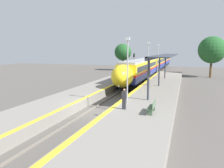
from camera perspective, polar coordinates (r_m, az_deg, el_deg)
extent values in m
plane|color=#56514C|center=(19.28, -4.19, -7.49)|extent=(120.00, 120.00, 0.00)
cube|color=slate|center=(19.54, -6.15, -7.07)|extent=(0.08, 90.00, 0.15)
cube|color=slate|center=(19.00, -2.17, -7.48)|extent=(0.08, 90.00, 0.15)
cube|color=black|center=(37.68, 7.43, 1.41)|extent=(2.39, 18.21, 0.82)
cube|color=navy|center=(37.58, 7.46, 2.70)|extent=(2.71, 19.80, 0.89)
cube|color=red|center=(37.52, 7.48, 3.61)|extent=(2.73, 19.80, 0.31)
cube|color=yellow|center=(37.46, 7.50, 4.87)|extent=(2.71, 19.80, 1.35)
cube|color=black|center=(37.46, 7.50, 4.77)|extent=(2.74, 18.21, 0.74)
cube|color=#9E9EA3|center=(37.41, 7.53, 6.13)|extent=(2.44, 19.80, 0.30)
cylinder|color=black|center=(30.88, 3.49, -0.43)|extent=(0.12, 0.95, 0.95)
cylinder|color=black|center=(30.54, 6.10, -0.57)|extent=(0.12, 0.95, 0.95)
cylinder|color=black|center=(32.98, 4.49, 0.15)|extent=(0.12, 0.95, 0.95)
cylinder|color=black|center=(32.66, 6.94, 0.02)|extent=(0.12, 0.95, 0.95)
cylinder|color=black|center=(42.74, 7.81, 2.05)|extent=(0.12, 0.95, 0.95)
cylinder|color=black|center=(42.50, 9.71, 1.97)|extent=(0.12, 0.95, 0.95)
cylinder|color=black|center=(44.89, 8.34, 2.36)|extent=(0.12, 0.95, 0.95)
cylinder|color=black|center=(44.66, 10.16, 2.28)|extent=(0.12, 0.95, 0.95)
ellipsoid|color=yellow|center=(26.59, 2.75, 2.10)|extent=(2.60, 4.08, 2.80)
ellipsoid|color=black|center=(26.06, 2.45, 2.98)|extent=(1.90, 2.38, 1.43)
sphere|color=#F9F4CC|center=(25.28, 1.78, -0.58)|extent=(0.24, 0.24, 0.24)
cube|color=black|center=(57.92, 11.43, 3.84)|extent=(2.39, 18.21, 0.82)
cube|color=navy|center=(57.85, 11.46, 4.69)|extent=(2.71, 19.80, 0.89)
cube|color=red|center=(57.82, 11.48, 5.28)|extent=(2.73, 19.80, 0.31)
cube|color=yellow|center=(57.78, 11.50, 6.10)|extent=(2.71, 19.80, 1.35)
cube|color=black|center=(57.78, 11.50, 6.03)|extent=(2.74, 18.21, 0.74)
cube|color=#9E9EA3|center=(57.75, 11.53, 6.92)|extent=(2.44, 19.80, 0.30)
cylinder|color=black|center=(50.89, 9.58, 3.07)|extent=(0.12, 0.95, 0.95)
cylinder|color=black|center=(50.69, 11.19, 3.00)|extent=(0.12, 0.95, 0.95)
cylinder|color=black|center=(53.06, 9.96, 3.28)|extent=(0.12, 0.95, 0.95)
cylinder|color=black|center=(52.86, 11.51, 3.22)|extent=(0.12, 0.95, 0.95)
cylinder|color=black|center=(63.00, 11.36, 4.08)|extent=(0.12, 0.95, 0.95)
cylinder|color=black|center=(62.84, 12.67, 4.03)|extent=(0.12, 0.95, 0.95)
cylinder|color=black|center=(65.18, 11.61, 4.22)|extent=(0.12, 0.95, 0.95)
cylinder|color=black|center=(65.02, 12.88, 4.17)|extent=(0.12, 0.95, 0.95)
cube|color=black|center=(78.35, 13.36, 5.01)|extent=(2.39, 18.21, 0.82)
cube|color=navy|center=(78.30, 13.38, 5.63)|extent=(2.71, 19.80, 0.89)
cube|color=red|center=(78.27, 13.40, 6.07)|extent=(2.73, 19.80, 0.31)
cube|color=yellow|center=(78.24, 13.42, 6.67)|extent=(2.71, 19.80, 1.35)
cube|color=black|center=(78.24, 13.42, 6.62)|extent=(2.74, 18.21, 0.74)
cube|color=#9E9EA3|center=(78.22, 13.44, 7.28)|extent=(2.44, 19.80, 0.30)
cylinder|color=black|center=(71.24, 12.23, 4.57)|extent=(0.12, 0.95, 0.95)
cylinder|color=black|center=(71.10, 13.38, 4.53)|extent=(0.12, 0.95, 0.95)
cylinder|color=black|center=(73.43, 12.42, 4.68)|extent=(0.12, 0.95, 0.95)
cylinder|color=black|center=(73.28, 13.55, 4.64)|extent=(0.12, 0.95, 0.95)
cylinder|color=black|center=(83.43, 13.19, 5.12)|extent=(0.12, 0.95, 0.95)
cylinder|color=black|center=(83.30, 14.18, 5.08)|extent=(0.12, 0.95, 0.95)
cylinder|color=black|center=(85.62, 13.34, 5.20)|extent=(0.12, 0.95, 0.95)
cylinder|color=black|center=(85.49, 14.30, 5.16)|extent=(0.12, 0.95, 0.95)
cube|color=gray|center=(18.02, 8.09, -7.29)|extent=(4.94, 64.00, 0.86)
cube|color=yellow|center=(18.43, 1.14, -5.44)|extent=(0.40, 64.00, 0.01)
cube|color=gray|center=(20.84, -13.62, -5.26)|extent=(4.05, 64.00, 0.86)
cube|color=yellow|center=(19.84, -9.19, -4.53)|extent=(0.40, 64.00, 0.01)
cube|color=#4C6B4C|center=(15.66, 9.83, -7.36)|extent=(0.36, 0.06, 0.42)
cube|color=#4C6B4C|center=(16.91, 10.52, -6.18)|extent=(0.36, 0.06, 0.42)
cube|color=#4C6B4C|center=(16.22, 10.21, -5.98)|extent=(0.44, 1.74, 0.03)
cube|color=#4C6B4C|center=(16.14, 10.94, -5.22)|extent=(0.04, 1.74, 0.44)
cube|color=#333338|center=(17.03, 3.17, -5.29)|extent=(0.28, 0.20, 0.79)
cube|color=#333338|center=(16.87, 3.19, -2.96)|extent=(0.36, 0.22, 0.62)
sphere|color=#936B4C|center=(16.79, 3.20, -1.56)|extent=(0.21, 0.21, 0.21)
cylinder|color=#59595E|center=(41.62, 5.72, 4.13)|extent=(0.14, 0.14, 4.16)
cube|color=black|center=(41.50, 5.78, 7.48)|extent=(0.28, 0.20, 0.70)
sphere|color=#1ED833|center=(41.39, 5.74, 7.71)|extent=(0.14, 0.14, 0.14)
sphere|color=#330A0A|center=(41.39, 5.74, 7.24)|extent=(0.14, 0.14, 0.14)
cylinder|color=#9E9EA3|center=(18.80, 4.05, 3.14)|extent=(0.12, 0.12, 5.38)
cube|color=silver|center=(18.74, 4.14, 11.73)|extent=(0.36, 0.20, 0.24)
cylinder|color=#9E9EA3|center=(29.22, 9.36, 5.03)|extent=(0.12, 0.12, 5.38)
cube|color=silver|center=(29.18, 9.50, 10.54)|extent=(0.36, 0.20, 0.24)
cylinder|color=#9E9EA3|center=(39.78, 11.88, 5.91)|extent=(0.12, 0.12, 5.38)
cube|color=silver|center=(39.75, 12.01, 9.96)|extent=(0.36, 0.20, 0.24)
cylinder|color=#333842|center=(20.20, 9.48, 1.06)|extent=(0.20, 0.20, 3.73)
cylinder|color=#333842|center=(28.55, 12.22, 3.19)|extent=(0.20, 0.20, 3.73)
cylinder|color=#333842|center=(36.97, 13.73, 4.36)|extent=(0.20, 0.20, 3.73)
cube|color=#333842|center=(28.44, 12.35, 7.14)|extent=(0.24, 19.97, 0.36)
cube|color=#333842|center=(28.35, 14.18, 7.31)|extent=(2.00, 19.97, 0.10)
cylinder|color=brown|center=(59.77, 2.83, 5.07)|extent=(0.44, 0.44, 3.18)
sphere|color=#1E5123|center=(59.65, 2.85, 8.33)|extent=(4.51, 4.51, 4.51)
cylinder|color=brown|center=(48.12, 24.38, 3.55)|extent=(0.44, 0.44, 3.39)
sphere|color=#1E5123|center=(47.98, 24.66, 8.11)|extent=(5.33, 5.33, 5.33)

